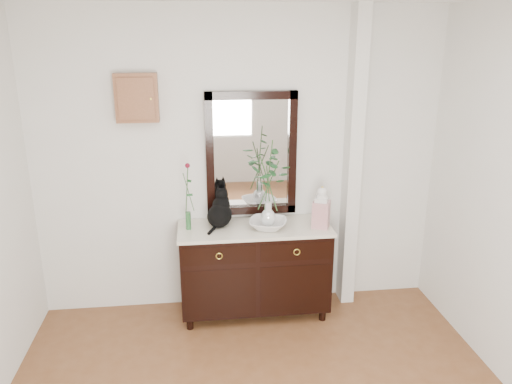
{
  "coord_description": "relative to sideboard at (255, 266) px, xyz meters",
  "views": [
    {
      "loc": [
        -0.37,
        -2.28,
        2.46
      ],
      "look_at": [
        0.1,
        1.63,
        1.2
      ],
      "focal_mm": 35.0,
      "sensor_mm": 36.0,
      "label": 1
    }
  ],
  "objects": [
    {
      "name": "cat",
      "position": [
        -0.3,
        0.05,
        0.54
      ],
      "size": [
        0.33,
        0.36,
        0.34
      ],
      "primitive_type": null,
      "rotation": [
        0.0,
        0.0,
        -0.41
      ],
      "color": "black",
      "rests_on": "sideboard"
    },
    {
      "name": "ginger_jar",
      "position": [
        0.57,
        -0.07,
        0.56
      ],
      "size": [
        0.18,
        0.18,
        0.37
      ],
      "primitive_type": null,
      "rotation": [
        0.0,
        0.0,
        -0.43
      ],
      "color": "white",
      "rests_on": "sideboard"
    },
    {
      "name": "vase_branches",
      "position": [
        0.11,
        -0.05,
        0.78
      ],
      "size": [
        0.43,
        0.43,
        0.77
      ],
      "primitive_type": null,
      "rotation": [
        0.0,
        0.0,
        -0.18
      ],
      "color": "silver",
      "rests_on": "lotus_bowl"
    },
    {
      "name": "wall_mirror",
      "position": [
        -0.0,
        0.24,
        0.97
      ],
      "size": [
        0.8,
        0.06,
        1.1
      ],
      "color": "black",
      "rests_on": "wall_back"
    },
    {
      "name": "bud_vase_rose",
      "position": [
        -0.57,
        0.02,
        0.68
      ],
      "size": [
        0.09,
        0.09,
        0.6
      ],
      "primitive_type": null,
      "rotation": [
        0.0,
        0.0,
        -0.2
      ],
      "color": "#2A6131",
      "rests_on": "sideboard"
    },
    {
      "name": "wall_back",
      "position": [
        -0.1,
        0.25,
        0.88
      ],
      "size": [
        3.6,
        0.04,
        2.7
      ],
      "primitive_type": "cube",
      "color": "silver",
      "rests_on": "ground"
    },
    {
      "name": "lotus_bowl",
      "position": [
        0.11,
        -0.05,
        0.42
      ],
      "size": [
        0.4,
        0.4,
        0.08
      ],
      "primitive_type": "imported",
      "rotation": [
        0.0,
        0.0,
        -0.29
      ],
      "color": "silver",
      "rests_on": "sideboard"
    },
    {
      "name": "pilaster",
      "position": [
        0.9,
        0.17,
        0.88
      ],
      "size": [
        0.12,
        0.2,
        2.7
      ],
      "primitive_type": "cube",
      "color": "silver",
      "rests_on": "ground"
    },
    {
      "name": "sideboard",
      "position": [
        0.0,
        0.0,
        0.0
      ],
      "size": [
        1.33,
        0.52,
        0.82
      ],
      "color": "black",
      "rests_on": "ground"
    },
    {
      "name": "key_cabinet",
      "position": [
        -0.95,
        0.21,
        1.48
      ],
      "size": [
        0.35,
        0.1,
        0.4
      ],
      "primitive_type": "cube",
      "color": "brown",
      "rests_on": "wall_back"
    }
  ]
}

